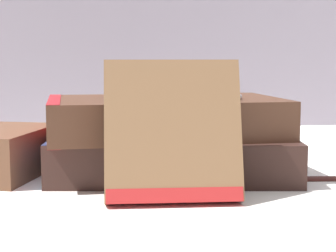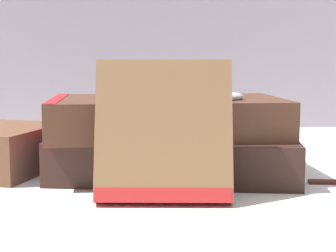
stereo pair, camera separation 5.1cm
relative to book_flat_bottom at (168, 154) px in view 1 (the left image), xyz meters
The scene contains 5 objects.
ground_plane 0.03m from the book_flat_bottom, 113.91° to the right, with size 3.00×3.00×0.00m, color white.
book_flat_bottom is the anchor object (origin of this frame).
book_flat_top 0.04m from the book_flat_bottom, 140.57° to the right, with size 0.25×0.16×0.04m.
book_leaning_front 0.12m from the book_flat_bottom, 92.64° to the right, with size 0.11×0.05×0.12m.
pocket_watch 0.08m from the book_flat_bottom, 26.93° to the right, with size 0.05×0.05×0.01m.
Camera 1 is at (-0.04, -0.55, 0.12)m, focal length 60.00 mm.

